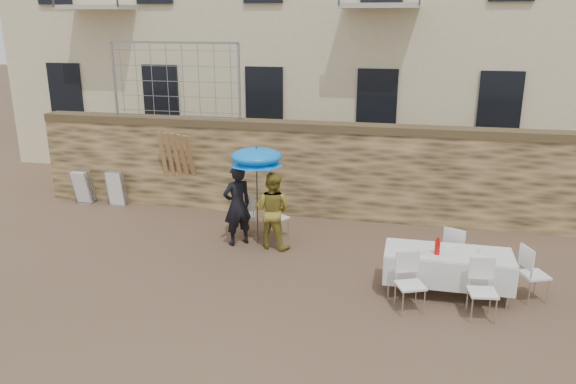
% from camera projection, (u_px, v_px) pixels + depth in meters
% --- Properties ---
extents(ground, '(80.00, 80.00, 0.00)m').
position_uv_depth(ground, '(234.00, 313.00, 9.02)').
color(ground, brown).
rests_on(ground, ground).
extents(stone_wall, '(13.00, 0.50, 2.20)m').
position_uv_depth(stone_wall, '(298.00, 169.00, 13.36)').
color(stone_wall, olive).
rests_on(stone_wall, ground).
extents(chain_link_fence, '(3.20, 0.06, 1.80)m').
position_uv_depth(chain_link_fence, '(175.00, 81.00, 13.40)').
color(chain_link_fence, gray).
rests_on(chain_link_fence, stone_wall).
extents(man_suit, '(0.73, 0.72, 1.70)m').
position_uv_depth(man_suit, '(237.00, 205.00, 11.55)').
color(man_suit, black).
rests_on(man_suit, ground).
extents(woman_dress, '(0.89, 0.76, 1.60)m').
position_uv_depth(woman_dress, '(273.00, 210.00, 11.40)').
color(woman_dress, gold).
rests_on(woman_dress, ground).
extents(umbrella, '(1.08, 1.08, 1.93)m').
position_uv_depth(umbrella, '(256.00, 160.00, 11.27)').
color(umbrella, '#3F3F44').
rests_on(umbrella, ground).
extents(couple_chair_left, '(0.59, 0.59, 0.96)m').
position_uv_depth(couple_chair_left, '(245.00, 214.00, 12.17)').
color(couple_chair_left, white).
rests_on(couple_chair_left, ground).
extents(couple_chair_right, '(0.67, 0.67, 0.96)m').
position_uv_depth(couple_chair_right, '(277.00, 216.00, 12.02)').
color(couple_chair_right, white).
rests_on(couple_chair_right, ground).
extents(banquet_table, '(2.10, 0.85, 0.78)m').
position_uv_depth(banquet_table, '(449.00, 254.00, 9.44)').
color(banquet_table, silver).
rests_on(banquet_table, ground).
extents(soda_bottle, '(0.09, 0.09, 0.26)m').
position_uv_depth(soda_bottle, '(437.00, 247.00, 9.29)').
color(soda_bottle, red).
rests_on(soda_bottle, banquet_table).
extents(table_chair_front_left, '(0.63, 0.63, 0.96)m').
position_uv_depth(table_chair_front_left, '(411.00, 284.00, 8.94)').
color(table_chair_front_left, white).
rests_on(table_chair_front_left, ground).
extents(table_chair_front_right, '(0.54, 0.54, 0.96)m').
position_uv_depth(table_chair_front_right, '(483.00, 291.00, 8.71)').
color(table_chair_front_right, white).
rests_on(table_chair_front_right, ground).
extents(table_chair_back, '(0.64, 0.64, 0.96)m').
position_uv_depth(table_chair_back, '(457.00, 251.00, 10.22)').
color(table_chair_back, white).
rests_on(table_chair_back, ground).
extents(table_chair_side, '(0.63, 0.63, 0.96)m').
position_uv_depth(table_chair_side, '(534.00, 273.00, 9.31)').
color(table_chair_side, white).
rests_on(table_chair_side, ground).
extents(chair_stack_left, '(0.46, 0.40, 0.92)m').
position_uv_depth(chair_stack_left, '(86.00, 185.00, 14.36)').
color(chair_stack_left, white).
rests_on(chair_stack_left, ground).
extents(chair_stack_right, '(0.46, 0.32, 0.92)m').
position_uv_depth(chair_stack_right, '(118.00, 187.00, 14.17)').
color(chair_stack_right, white).
rests_on(chair_stack_right, ground).
extents(wood_planks, '(0.70, 0.20, 2.00)m').
position_uv_depth(wood_planks, '(177.00, 169.00, 13.74)').
color(wood_planks, '#A37749').
rests_on(wood_planks, ground).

